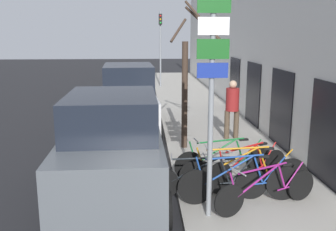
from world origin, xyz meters
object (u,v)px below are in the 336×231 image
at_px(bicycle_0, 267,190).
at_px(bicycle_3, 244,173).
at_px(bicycle_4, 248,168).
at_px(bicycle_5, 225,161).
at_px(street_tree, 187,84).
at_px(parked_car_1, 129,101).
at_px(pedestrian_near, 232,105).
at_px(bicycle_2, 207,181).
at_px(signpost, 212,88).
at_px(parked_car_0, 113,151).
at_px(traffic_light, 160,39).
at_px(bicycle_1, 240,182).

distance_m(bicycle_0, bicycle_3, 0.78).
height_order(bicycle_4, bicycle_5, bicycle_5).
distance_m(bicycle_0, street_tree, 4.29).
xyz_separation_m(parked_car_1, pedestrian_near, (3.22, -1.89, 0.16)).
height_order(bicycle_2, street_tree, street_tree).
height_order(bicycle_3, bicycle_5, bicycle_3).
bearing_deg(bicycle_5, bicycle_2, 143.09).
relative_size(signpost, bicycle_5, 1.70).
bearing_deg(bicycle_5, bicycle_3, -174.08).
xyz_separation_m(bicycle_0, bicycle_2, (-1.04, 0.47, 0.01)).
xyz_separation_m(parked_car_0, traffic_light, (1.64, 15.86, 2.03)).
bearing_deg(bicycle_1, bicycle_2, 70.34).
bearing_deg(parked_car_0, bicycle_1, -16.75).
distance_m(bicycle_3, bicycle_5, 0.84).
bearing_deg(bicycle_4, parked_car_0, 64.72).
distance_m(signpost, bicycle_4, 2.53).
height_order(bicycle_2, bicycle_4, bicycle_4).
bearing_deg(bicycle_5, street_tree, 6.55).
bearing_deg(traffic_light, bicycle_4, -85.77).
distance_m(bicycle_4, pedestrian_near, 3.79).
height_order(bicycle_5, parked_car_0, parked_car_0).
bearing_deg(street_tree, bicycle_1, -80.11).
relative_size(bicycle_4, pedestrian_near, 1.10).
xyz_separation_m(bicycle_0, bicycle_5, (-0.44, 1.55, 0.02)).
distance_m(bicycle_0, traffic_light, 17.05).
distance_m(bicycle_0, bicycle_4, 1.08).
relative_size(bicycle_2, parked_car_1, 0.48).
relative_size(bicycle_5, street_tree, 0.57).
relative_size(signpost, bicycle_4, 1.98).
xyz_separation_m(bicycle_4, parked_car_1, (-2.72, 5.59, 0.50)).
xyz_separation_m(bicycle_0, street_tree, (-1.06, 3.90, 1.44)).
bearing_deg(bicycle_0, bicycle_1, 35.35).
bearing_deg(signpost, parked_car_0, 145.73).
bearing_deg(bicycle_4, bicycle_5, 11.51).
bearing_deg(pedestrian_near, bicycle_3, -110.17).
xyz_separation_m(bicycle_3, street_tree, (-0.82, 3.16, 1.39)).
bearing_deg(bicycle_3, traffic_light, 5.39).
bearing_deg(pedestrian_near, traffic_light, 87.30).
relative_size(bicycle_1, street_tree, 0.60).
bearing_deg(traffic_light, bicycle_0, -85.85).
xyz_separation_m(bicycle_3, bicycle_5, (-0.20, 0.81, -0.03)).
bearing_deg(street_tree, bicycle_0, -74.82).
relative_size(bicycle_0, bicycle_1, 0.88).
relative_size(bicycle_3, bicycle_5, 1.14).
xyz_separation_m(bicycle_2, pedestrian_near, (1.48, 4.31, 0.66)).
height_order(bicycle_1, bicycle_2, bicycle_1).
height_order(bicycle_0, street_tree, street_tree).
bearing_deg(bicycle_0, parked_car_0, 50.16).
distance_m(bicycle_4, parked_car_0, 2.85).
bearing_deg(signpost, pedestrian_near, 72.69).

